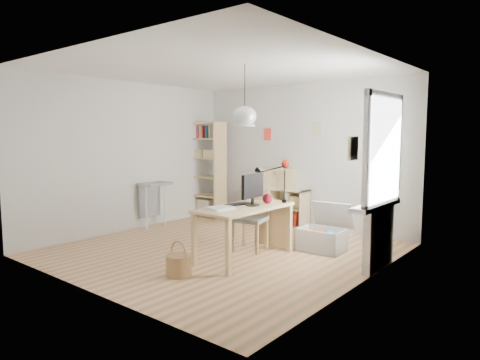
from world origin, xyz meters
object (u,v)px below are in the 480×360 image
Objects in this scene: chair at (252,215)px; drawer_chest at (278,178)px; monitor at (253,188)px; storage_chest at (324,235)px; cube_shelf at (275,208)px; tall_bookshelf at (207,165)px; desk at (245,213)px.

drawer_chest reaches higher than chair.
chair is at bearing 122.50° from monitor.
monitor is at bearing -78.25° from drawer_chest.
chair reaches higher than storage_chest.
cube_shelf is 2.70× the size of monitor.
tall_bookshelf is at bearing 174.74° from drawer_chest.
cube_shelf is at bearing 110.53° from monitor.
tall_bookshelf is 3.23m from monitor.
cube_shelf is 2.12× the size of drawer_chest.
storage_chest is (1.68, -1.14, -0.07)m from cube_shelf.
chair is at bearing -81.50° from drawer_chest.
storage_chest is at bearing 52.26° from monitor.
tall_bookshelf reaches higher than drawer_chest.
cube_shelf is at bearing 114.61° from desk.
desk reaches higher than storage_chest.
monitor reaches higher than desk.
monitor is at bearing -34.89° from tall_bookshelf.
cube_shelf is 0.70× the size of tall_bookshelf.
desk is 3.27m from tall_bookshelf.
tall_bookshelf is 2.17× the size of chair.
drawer_chest is at bearing 8.20° from tall_bookshelf.
desk is at bearing -127.20° from monitor.
chair is at bearing -65.74° from cube_shelf.
monitor is at bearing -124.06° from storage_chest.
cube_shelf is 1.97m from chair.
tall_bookshelf reaches higher than desk.
drawer_chest reaches higher than desk.
tall_bookshelf reaches higher than cube_shelf.
storage_chest is 1.18× the size of drawer_chest.
cube_shelf is at bearing 144.41° from drawer_chest.
cube_shelf is 1.52× the size of chair.
chair is 1.18× the size of storage_chest.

